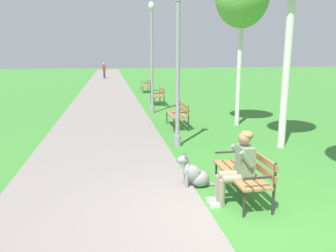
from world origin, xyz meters
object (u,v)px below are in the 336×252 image
(park_bench_mid, at_px, (179,112))
(lamp_post_mid, at_px, (152,57))
(park_bench_far, at_px, (158,94))
(lamp_post_near, at_px, (178,68))
(park_bench_furthest, at_px, (146,85))
(dog_grey, at_px, (195,174))
(person_seated_on_near_bench, at_px, (239,164))
(park_bench_near, at_px, (246,170))
(pedestrian_distant, at_px, (104,71))

(park_bench_mid, bearing_deg, lamp_post_mid, 100.08)
(park_bench_far, distance_m, lamp_post_near, 8.12)
(park_bench_furthest, bearing_deg, park_bench_far, -90.15)
(dog_grey, bearing_deg, person_seated_on_near_bench, -54.74)
(park_bench_furthest, distance_m, person_seated_on_near_bench, 17.20)
(park_bench_near, height_order, lamp_post_mid, lamp_post_mid)
(park_bench_mid, distance_m, lamp_post_near, 2.95)
(park_bench_near, xyz_separation_m, pedestrian_distant, (-2.80, 30.66, 0.33))
(person_seated_on_near_bench, height_order, pedestrian_distant, pedestrian_distant)
(lamp_post_near, bearing_deg, park_bench_furthest, 87.25)
(park_bench_far, height_order, lamp_post_mid, lamp_post_mid)
(park_bench_furthest, relative_size, pedestrian_distant, 0.91)
(park_bench_far, relative_size, pedestrian_distant, 0.91)
(park_bench_furthest, bearing_deg, lamp_post_mid, -94.55)
(park_bench_furthest, relative_size, lamp_post_mid, 0.33)
(person_seated_on_near_bench, bearing_deg, dog_grey, 125.26)
(park_bench_furthest, distance_m, dog_grey, 16.46)
(dog_grey, xyz_separation_m, lamp_post_mid, (0.26, 8.32, 2.10))
(park_bench_near, xyz_separation_m, park_bench_far, (0.14, 11.42, 0.00))
(park_bench_mid, distance_m, person_seated_on_near_bench, 6.08)
(park_bench_furthest, height_order, person_seated_on_near_bench, person_seated_on_near_bench)
(park_bench_furthest, relative_size, lamp_post_near, 0.37)
(park_bench_mid, relative_size, lamp_post_mid, 0.33)
(park_bench_far, distance_m, dog_grey, 10.88)
(lamp_post_mid, bearing_deg, park_bench_far, 75.93)
(park_bench_far, bearing_deg, park_bench_mid, -91.00)
(park_bench_near, bearing_deg, park_bench_furthest, 89.47)
(dog_grey, xyz_separation_m, lamp_post_near, (0.25, 2.90, 1.85))
(park_bench_near, distance_m, park_bench_furthest, 17.02)
(person_seated_on_near_bench, xyz_separation_m, lamp_post_near, (-0.29, 3.66, 1.43))
(park_bench_furthest, distance_m, lamp_post_near, 13.65)
(person_seated_on_near_bench, bearing_deg, park_bench_mid, 87.62)
(park_bench_near, xyz_separation_m, lamp_post_near, (-0.49, 3.48, 1.60))
(person_seated_on_near_bench, distance_m, dog_grey, 1.03)
(park_bench_mid, bearing_deg, person_seated_on_near_bench, -92.38)
(dog_grey, bearing_deg, lamp_post_near, 84.99)
(park_bench_near, xyz_separation_m, person_seated_on_near_bench, (-0.21, -0.18, 0.17))
(park_bench_mid, distance_m, park_bench_furthest, 11.12)
(park_bench_near, bearing_deg, dog_grey, 141.93)
(pedestrian_distant, bearing_deg, park_bench_furthest, -77.76)
(person_seated_on_near_bench, bearing_deg, park_bench_furthest, 88.79)
(park_bench_near, height_order, lamp_post_near, lamp_post_near)
(park_bench_near, relative_size, lamp_post_near, 0.37)
(park_bench_mid, bearing_deg, lamp_post_near, -102.60)
(park_bench_far, relative_size, person_seated_on_near_bench, 1.20)
(park_bench_far, xyz_separation_m, pedestrian_distant, (-2.95, 19.24, 0.33))
(lamp_post_mid, bearing_deg, park_bench_near, -86.85)
(lamp_post_mid, relative_size, pedestrian_distant, 2.77)
(park_bench_mid, xyz_separation_m, park_bench_furthest, (0.11, 11.12, 0.00))
(park_bench_mid, xyz_separation_m, park_bench_far, (0.10, 5.53, 0.00))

